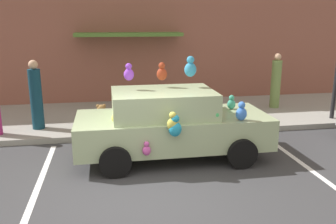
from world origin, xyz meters
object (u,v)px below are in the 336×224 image
Objects in this scene: teddy_bear_on_sidewalk at (102,117)px; pedestrian_near_shopfront at (276,82)px; plush_covered_car at (171,123)px; pedestrian_by_lamp at (36,97)px.

teddy_bear_on_sidewalk is 0.36× the size of pedestrian_near_shopfront.
plush_covered_car is 5.47m from pedestrian_near_shopfront.
pedestrian_by_lamp is (-3.24, 2.32, 0.23)m from plush_covered_car.
teddy_bear_on_sidewalk is at bearing 125.74° from plush_covered_car.
pedestrian_near_shopfront is at bearing 39.58° from plush_covered_car.
plush_covered_car is 2.34× the size of pedestrian_near_shopfront.
pedestrian_by_lamp is (-7.45, -1.16, 0.03)m from pedestrian_near_shopfront.
plush_covered_car is at bearing -140.42° from pedestrian_near_shopfront.
pedestrian_near_shopfront is at bearing 13.08° from teddy_bear_on_sidewalk.
plush_covered_car reaches higher than pedestrian_near_shopfront.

